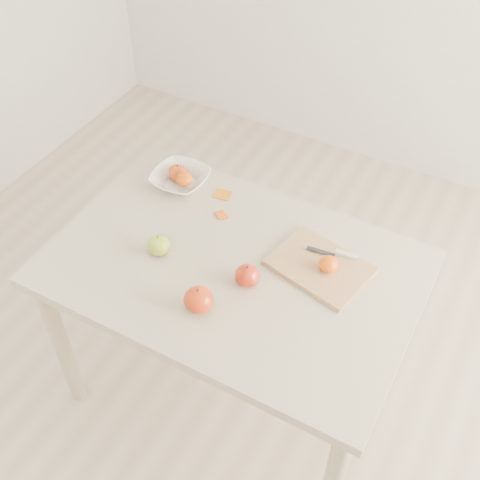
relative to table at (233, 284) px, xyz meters
The scene contains 15 objects.
ground 0.65m from the table, ahead, with size 3.50×3.50×0.00m, color #C6B293.
room_walls 0.96m from the table, ahead, with size 3.50×3.50×3.50m.
table is the anchor object (origin of this frame).
cutting_board 0.30m from the table, 25.38° to the left, with size 0.30×0.22×0.02m, color tan.
board_tangerine 0.34m from the table, 21.30° to the left, with size 0.06×0.06×0.05m, color #DB6007.
fruit_bowl 0.47m from the table, 144.77° to the left, with size 0.21×0.21×0.05m, color white.
bowl_tangerine_near 0.50m from the table, 145.51° to the left, with size 0.06×0.06×0.05m, color #CC5207.
bowl_tangerine_far 0.45m from the table, 144.08° to the left, with size 0.06×0.06×0.05m, color #E65608.
orange_peel_a 0.36m from the table, 125.79° to the left, with size 0.06×0.04×0.00m, color orange.
orange_peel_b 0.26m from the table, 128.91° to the left, with size 0.04×0.04×0.00m, color #D9500F.
paring_knife 0.38m from the table, 32.37° to the left, with size 0.17×0.05×0.01m.
apple_green 0.28m from the table, 163.94° to the right, with size 0.08×0.08×0.07m, color #659C1B.
apple_red_a 0.49m from the table, 144.59° to the left, with size 0.08×0.08×0.07m, color #9D080D.
apple_red_c 0.25m from the table, 90.56° to the right, with size 0.09×0.09×0.08m, color #920E04.
apple_red_e 0.16m from the table, 30.85° to the right, with size 0.08×0.08×0.07m, color #8D0207.
Camera 1 is at (0.66, -1.15, 2.21)m, focal length 45.00 mm.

